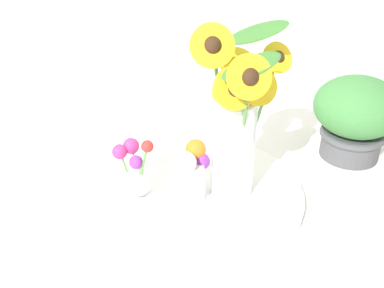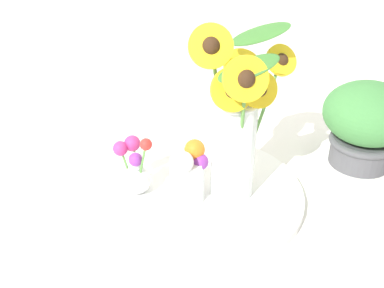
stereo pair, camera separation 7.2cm
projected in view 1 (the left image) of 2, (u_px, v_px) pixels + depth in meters
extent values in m
plane|color=silver|center=(214.00, 203.00, 0.98)|extent=(6.00, 6.00, 0.00)
cylinder|color=white|center=(192.00, 193.00, 1.00)|extent=(0.49, 0.49, 0.02)
cylinder|color=silver|center=(233.00, 149.00, 0.94)|extent=(0.09, 0.09, 0.21)
torus|color=silver|center=(236.00, 102.00, 0.89)|extent=(0.10, 0.10, 0.01)
cylinder|color=#568E42|center=(221.00, 110.00, 0.89)|extent=(0.06, 0.04, 0.27)
cylinder|color=yellow|center=(213.00, 46.00, 0.80)|extent=(0.10, 0.05, 0.09)
sphere|color=#382314|center=(213.00, 46.00, 0.80)|extent=(0.03, 0.03, 0.03)
cylinder|color=#568E42|center=(226.00, 129.00, 0.90)|extent=(0.01, 0.07, 0.20)
cylinder|color=yellow|center=(235.00, 88.00, 0.82)|extent=(0.08, 0.04, 0.08)
sphere|color=#382314|center=(235.00, 88.00, 0.82)|extent=(0.03, 0.03, 0.03)
cylinder|color=#568E42|center=(243.00, 126.00, 0.87)|extent=(0.03, 0.07, 0.23)
cylinder|color=yellow|center=(249.00, 77.00, 0.78)|extent=(0.09, 0.04, 0.09)
sphere|color=#382314|center=(249.00, 77.00, 0.78)|extent=(0.03, 0.03, 0.03)
cylinder|color=#568E42|center=(245.00, 129.00, 0.92)|extent=(0.03, 0.05, 0.19)
cylinder|color=yellow|center=(259.00, 87.00, 0.85)|extent=(0.08, 0.04, 0.08)
sphere|color=#382314|center=(259.00, 87.00, 0.85)|extent=(0.03, 0.03, 0.03)
cylinder|color=#568E42|center=(233.00, 132.00, 0.94)|extent=(0.02, 0.01, 0.18)
cylinder|color=yellow|center=(233.00, 93.00, 0.89)|extent=(0.09, 0.06, 0.08)
sphere|color=#382314|center=(233.00, 93.00, 0.89)|extent=(0.04, 0.04, 0.04)
cylinder|color=#568E42|center=(234.00, 116.00, 0.97)|extent=(0.04, 0.06, 0.19)
cylinder|color=yellow|center=(239.00, 65.00, 0.95)|extent=(0.09, 0.07, 0.08)
sphere|color=#382314|center=(239.00, 65.00, 0.95)|extent=(0.04, 0.04, 0.04)
cylinder|color=#568E42|center=(257.00, 118.00, 0.95)|extent=(0.08, 0.03, 0.24)
cylinder|color=yellow|center=(278.00, 58.00, 0.91)|extent=(0.08, 0.05, 0.07)
sphere|color=#382314|center=(278.00, 58.00, 0.91)|extent=(0.03, 0.03, 0.03)
ellipsoid|color=#38702D|center=(256.00, 33.00, 0.87)|extent=(0.12, 0.15, 0.09)
ellipsoid|color=#38702D|center=(251.00, 66.00, 0.79)|extent=(0.12, 0.05, 0.06)
cylinder|color=white|center=(188.00, 180.00, 0.94)|extent=(0.07, 0.07, 0.10)
cylinder|color=#427533|center=(190.00, 175.00, 0.92)|extent=(0.03, 0.03, 0.08)
sphere|color=white|center=(186.00, 162.00, 0.89)|extent=(0.04, 0.04, 0.04)
cylinder|color=#427533|center=(194.00, 168.00, 0.94)|extent=(0.01, 0.01, 0.09)
sphere|color=orange|center=(196.00, 149.00, 0.92)|extent=(0.04, 0.04, 0.04)
cylinder|color=#427533|center=(197.00, 175.00, 0.94)|extent=(0.02, 0.02, 0.07)
sphere|color=purple|center=(202.00, 162.00, 0.92)|extent=(0.03, 0.03, 0.03)
sphere|color=white|center=(137.00, 182.00, 0.96)|extent=(0.06, 0.06, 0.06)
cylinder|color=white|center=(136.00, 164.00, 0.94)|extent=(0.03, 0.03, 0.03)
cylinder|color=#568E42|center=(125.00, 167.00, 0.95)|extent=(0.02, 0.02, 0.07)
sphere|color=#C6337A|center=(120.00, 152.00, 0.94)|extent=(0.03, 0.03, 0.03)
cylinder|color=#568E42|center=(143.00, 168.00, 0.93)|extent=(0.02, 0.03, 0.11)
sphere|color=red|center=(147.00, 146.00, 0.89)|extent=(0.03, 0.03, 0.03)
cylinder|color=#568E42|center=(137.00, 165.00, 0.97)|extent=(0.02, 0.03, 0.08)
sphere|color=#C6337A|center=(131.00, 146.00, 0.95)|extent=(0.04, 0.04, 0.04)
cylinder|color=#568E42|center=(138.00, 175.00, 0.95)|extent=(0.01, 0.02, 0.07)
sphere|color=purple|center=(136.00, 162.00, 0.93)|extent=(0.03, 0.03, 0.03)
cylinder|color=#4C4C51|center=(350.00, 143.00, 1.14)|extent=(0.15, 0.15, 0.07)
torus|color=#4C4C51|center=(352.00, 134.00, 1.13)|extent=(0.16, 0.16, 0.02)
ellipsoid|color=#3D7A3D|center=(358.00, 106.00, 1.09)|extent=(0.21, 0.21, 0.15)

